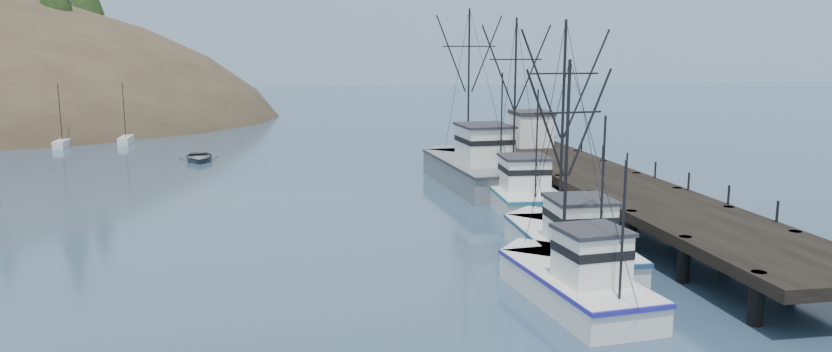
{
  "coord_description": "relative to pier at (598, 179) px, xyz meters",
  "views": [
    {
      "loc": [
        -5.11,
        -26.98,
        10.07
      ],
      "look_at": [
        2.18,
        14.53,
        2.5
      ],
      "focal_mm": 32.0,
      "sensor_mm": 36.0,
      "label": 1
    }
  ],
  "objects": [
    {
      "name": "ground",
      "position": [
        -14.0,
        -16.0,
        -1.69
      ],
      "size": [
        400.0,
        400.0,
        0.0
      ],
      "primitive_type": "plane",
      "color": "navy",
      "rests_on": "ground"
    },
    {
      "name": "pier",
      "position": [
        0.0,
        0.0,
        0.0
      ],
      "size": [
        6.0,
        44.0,
        2.0
      ],
      "color": "black",
      "rests_on": "ground"
    },
    {
      "name": "distant_ridge",
      "position": [
        -4.0,
        154.0,
        -1.69
      ],
      "size": [
        360.0,
        40.0,
        26.0
      ],
      "primitive_type": "cube",
      "color": "#9EB2C6",
      "rests_on": "ground"
    },
    {
      "name": "distant_ridge_far",
      "position": [
        -54.0,
        169.0,
        -1.69
      ],
      "size": [
        180.0,
        25.0,
        18.0
      ],
      "primitive_type": "cube",
      "color": "silver",
      "rests_on": "ground"
    },
    {
      "name": "moored_sailboats",
      "position": [
        -45.15,
        39.55,
        -1.36
      ],
      "size": [
        24.77,
        18.9,
        6.35
      ],
      "color": "silver",
      "rests_on": "ground"
    },
    {
      "name": "trawler_near",
      "position": [
        -6.29,
        -10.91,
        -0.87
      ],
      "size": [
        3.97,
        11.34,
        11.5
      ],
      "color": "silver",
      "rests_on": "ground"
    },
    {
      "name": "trawler_mid",
      "position": [
        -8.18,
        -16.45,
        -0.87
      ],
      "size": [
        4.12,
        9.73,
        9.81
      ],
      "color": "silver",
      "rests_on": "ground"
    },
    {
      "name": "trawler_far",
      "position": [
        -4.76,
        1.47,
        -0.87
      ],
      "size": [
        4.37,
        11.84,
        12.02
      ],
      "color": "silver",
      "rests_on": "ground"
    },
    {
      "name": "work_vessel",
      "position": [
        -5.92,
        8.0,
        -0.46
      ],
      "size": [
        5.44,
        15.37,
        12.86
      ],
      "color": "slate",
      "rests_on": "ground"
    },
    {
      "name": "pier_shed",
      "position": [
        0.02,
        13.06,
        1.73
      ],
      "size": [
        3.0,
        3.2,
        2.8
      ],
      "color": "silver",
      "rests_on": "pier"
    },
    {
      "name": "pickup_truck",
      "position": [
        -0.16,
        15.08,
        1.14
      ],
      "size": [
        6.31,
        3.58,
        1.66
      ],
      "primitive_type": "imported",
      "rotation": [
        0.0,
        0.0,
        1.71
      ],
      "color": "white",
      "rests_on": "pier"
    },
    {
      "name": "motorboat",
      "position": [
        -26.72,
        22.89,
        -1.69
      ],
      "size": [
        4.06,
        5.25,
        1.0
      ],
      "primitive_type": "imported",
      "rotation": [
        0.0,
        0.0,
        0.13
      ],
      "color": "#52595C",
      "rests_on": "ground"
    }
  ]
}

